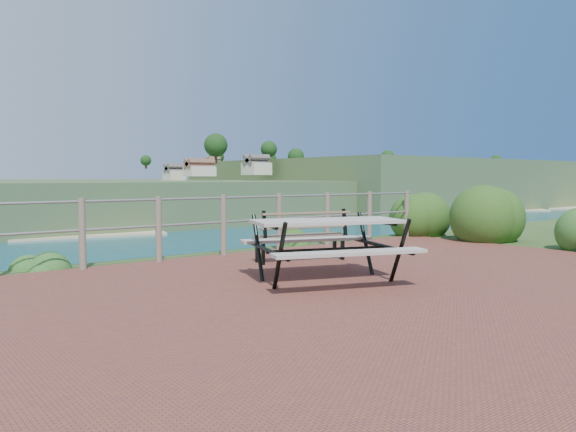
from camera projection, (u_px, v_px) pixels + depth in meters
name	position (u px, v px, depth m)	size (l,w,h in m)	color
ground	(372.00, 288.00, 6.65)	(10.00, 7.00, 0.12)	brown
safety_railing	(223.00, 222.00, 9.24)	(9.40, 0.10, 1.00)	#6B5B4C
distant_bay	(313.00, 183.00, 272.33)	(290.00, 232.36, 24.00)	#36542A
picnic_table	(327.00, 243.00, 6.94)	(1.96, 1.50, 0.77)	gray
park_bench	(300.00, 228.00, 8.60)	(1.47, 0.72, 0.81)	brown
shrub_right_front	(495.00, 241.00, 11.43)	(1.35, 1.35, 1.91)	#214615
shrub_right_edge	(422.00, 237.00, 12.33)	(1.18, 1.18, 1.68)	#214615
shrub_lip_west	(38.00, 269.00, 7.98)	(0.67, 0.67, 0.37)	#235921
shrub_lip_east	(294.00, 244.00, 10.96)	(0.73, 0.73, 0.46)	#214615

